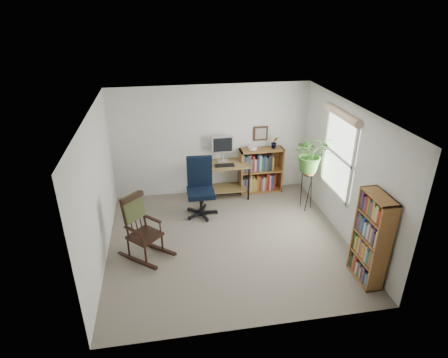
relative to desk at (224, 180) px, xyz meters
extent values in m
cube|color=gray|center=(-0.22, -1.70, -0.39)|extent=(4.20, 4.00, 0.00)
cube|color=silver|center=(-0.22, -1.70, 2.01)|extent=(4.20, 4.00, 0.00)
cube|color=silver|center=(-0.22, 0.30, 0.81)|extent=(4.20, 0.00, 2.40)
cube|color=silver|center=(-0.22, -3.70, 0.81)|extent=(4.20, 0.00, 2.40)
cube|color=silver|center=(-2.32, -1.70, 0.81)|extent=(0.00, 4.00, 2.40)
cube|color=silver|center=(1.88, -1.70, 0.81)|extent=(0.00, 4.00, 2.40)
cube|color=black|center=(0.00, -0.12, 0.40)|extent=(0.40, 0.15, 0.02)
imported|color=#376C25|center=(1.58, -0.82, 1.19)|extent=(1.69, 1.88, 1.46)
imported|color=#376C25|center=(1.14, 0.13, 0.67)|extent=(0.13, 0.24, 0.11)
camera|label=1|loc=(-1.23, -7.20, 3.54)|focal=30.00mm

